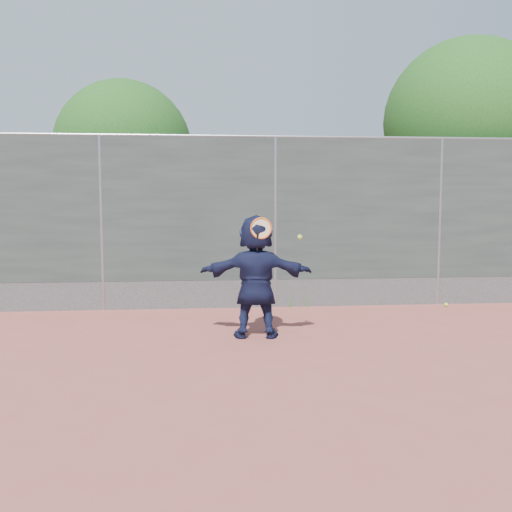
{
  "coord_description": "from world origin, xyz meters",
  "views": [
    {
      "loc": [
        -1.29,
        -6.46,
        1.9
      ],
      "look_at": [
        -0.55,
        1.31,
        1.13
      ],
      "focal_mm": 40.0,
      "sensor_mm": 36.0,
      "label": 1
    }
  ],
  "objects": [
    {
      "name": "tree_right",
      "position": [
        4.68,
        5.75,
        3.49
      ],
      "size": [
        3.78,
        3.6,
        5.39
      ],
      "color": "#382314",
      "rests_on": "ground"
    },
    {
      "name": "tree_left",
      "position": [
        -2.85,
        6.55,
        2.94
      ],
      "size": [
        3.15,
        3.0,
        4.53
      ],
      "color": "#382314",
      "rests_on": "ground"
    },
    {
      "name": "player",
      "position": [
        -0.55,
        1.31,
        0.85
      ],
      "size": [
        1.62,
        0.64,
        1.7
      ],
      "primitive_type": "imported",
      "rotation": [
        0.0,
        0.0,
        3.05
      ],
      "color": "#151A39",
      "rests_on": "ground"
    },
    {
      "name": "fence",
      "position": [
        -0.0,
        3.5,
        1.58
      ],
      "size": [
        20.0,
        0.06,
        3.03
      ],
      "color": "#38423D",
      "rests_on": "ground"
    },
    {
      "name": "weed_clump",
      "position": [
        0.29,
        3.38,
        0.13
      ],
      "size": [
        0.68,
        0.07,
        0.3
      ],
      "color": "#387226",
      "rests_on": "ground"
    },
    {
      "name": "swing_action",
      "position": [
        -0.45,
        1.12,
        1.5
      ],
      "size": [
        0.72,
        0.16,
        0.51
      ],
      "color": "#E35C15",
      "rests_on": "ground"
    },
    {
      "name": "ball_ground",
      "position": [
        3.06,
        3.25,
        0.03
      ],
      "size": [
        0.07,
        0.07,
        0.07
      ],
      "primitive_type": "sphere",
      "color": "#B1E132",
      "rests_on": "ground"
    },
    {
      "name": "ground",
      "position": [
        0.0,
        0.0,
        0.0
      ],
      "size": [
        80.0,
        80.0,
        0.0
      ],
      "primitive_type": "plane",
      "color": "#9E4C42",
      "rests_on": "ground"
    }
  ]
}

